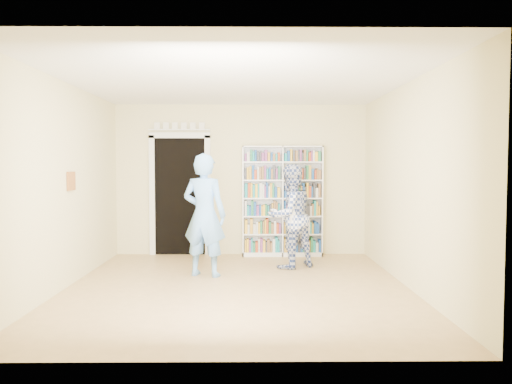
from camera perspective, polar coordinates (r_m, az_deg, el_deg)
floor at (r=6.70m, az=-2.15°, el=-10.85°), size 5.00×5.00×0.00m
ceiling at (r=6.59m, az=-2.20°, el=12.58°), size 5.00×5.00×0.00m
wall_back at (r=9.00m, az=-1.72°, el=1.39°), size 4.50×0.00×4.50m
wall_left at (r=6.95m, az=-21.07°, el=0.72°), size 0.00×5.00×5.00m
wall_right at (r=6.82m, az=17.07°, el=0.75°), size 0.00×5.00×5.00m
bookshelf at (r=8.88m, az=3.03°, el=-0.98°), size 1.42×0.27×1.95m
doorway at (r=9.08m, az=-8.68°, el=0.29°), size 1.10×0.08×2.43m
wall_art at (r=7.12m, az=-20.37°, el=1.18°), size 0.03×0.25×0.25m
man_blue at (r=7.27m, az=-5.91°, el=-2.63°), size 0.75×0.60×1.78m
man_plaid at (r=7.84m, az=3.92°, el=-2.77°), size 1.00×0.95×1.63m
paper_sheet at (r=7.65m, az=4.50°, el=-2.35°), size 0.16×0.10×0.26m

